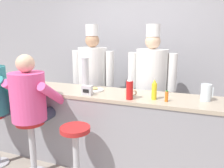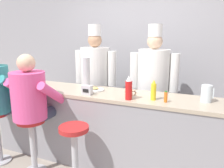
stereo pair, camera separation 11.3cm
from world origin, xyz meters
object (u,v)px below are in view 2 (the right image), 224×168
(coffee_mug_tan, at_px, (129,93))
(empty_stool_round, at_px, (75,146))
(diner_seated_pink, at_px, (31,99))
(cook_in_whites_far, at_px, (153,82))
(hot_sauce_bottle_orange, at_px, (166,97))
(water_pitcher_clear, at_px, (206,94))
(coffee_mug_blue, at_px, (42,87))
(cup_stack_steel, at_px, (87,73))
(napkin_dispenser_chrome, at_px, (87,90))
(cereal_bowl, at_px, (36,85))
(mustard_bottle_yellow, at_px, (154,91))
(cook_in_whites_near, at_px, (95,77))
(ketchup_bottle_red, at_px, (129,89))
(breakfast_plate, at_px, (95,89))

(coffee_mug_tan, xyz_separation_m, empty_stool_round, (-0.46, -0.47, -0.54))
(diner_seated_pink, bearing_deg, cook_in_whites_far, 46.24)
(cook_in_whites_far, bearing_deg, hot_sauce_bottle_orange, -69.08)
(water_pitcher_clear, bearing_deg, hot_sauce_bottle_orange, -155.29)
(coffee_mug_blue, distance_m, cup_stack_steel, 0.60)
(cup_stack_steel, xyz_separation_m, napkin_dispenser_chrome, (0.19, -0.32, -0.15))
(cup_stack_steel, bearing_deg, cereal_bowl, -160.87)
(empty_stool_round, bearing_deg, mustard_bottle_yellow, 30.71)
(coffee_mug_tan, bearing_deg, coffee_mug_blue, -172.63)
(water_pitcher_clear, bearing_deg, coffee_mug_tan, -171.71)
(mustard_bottle_yellow, xyz_separation_m, cook_in_whites_near, (-1.12, 0.79, -0.07))
(diner_seated_pink, xyz_separation_m, empty_stool_round, (0.60, -0.03, -0.46))
(water_pitcher_clear, xyz_separation_m, napkin_dispenser_chrome, (-1.31, -0.24, -0.04))
(ketchup_bottle_red, distance_m, diner_seated_pink, 1.15)
(ketchup_bottle_red, relative_size, cup_stack_steel, 0.66)
(napkin_dispenser_chrome, xyz_separation_m, cook_in_whites_near, (-0.35, 0.89, -0.02))
(ketchup_bottle_red, bearing_deg, cereal_bowl, 176.27)
(ketchup_bottle_red, height_order, cereal_bowl, ketchup_bottle_red)
(empty_stool_round, bearing_deg, cook_in_whites_near, 106.77)
(breakfast_plate, height_order, coffee_mug_blue, coffee_mug_blue)
(ketchup_bottle_red, distance_m, coffee_mug_tan, 0.15)
(breakfast_plate, xyz_separation_m, diner_seated_pink, (-0.56, -0.54, -0.05))
(cereal_bowl, bearing_deg, empty_stool_round, -26.63)
(ketchup_bottle_red, bearing_deg, cook_in_whites_near, 134.50)
(hot_sauce_bottle_orange, xyz_separation_m, cup_stack_steel, (-1.11, 0.27, 0.15))
(ketchup_bottle_red, xyz_separation_m, empty_stool_round, (-0.50, -0.35, -0.62))
(hot_sauce_bottle_orange, distance_m, coffee_mug_blue, 1.57)
(water_pitcher_clear, relative_size, cereal_bowl, 1.17)
(cup_stack_steel, distance_m, diner_seated_pink, 0.79)
(breakfast_plate, distance_m, empty_stool_round, 0.77)
(hot_sauce_bottle_orange, bearing_deg, empty_stool_round, -155.28)
(breakfast_plate, bearing_deg, cup_stack_steel, 148.22)
(cup_stack_steel, xyz_separation_m, empty_stool_round, (0.21, -0.68, -0.70))
(coffee_mug_blue, height_order, diner_seated_pink, diner_seated_pink)
(hot_sauce_bottle_orange, relative_size, coffee_mug_tan, 0.84)
(coffee_mug_tan, distance_m, diner_seated_pink, 1.14)
(cereal_bowl, bearing_deg, napkin_dispenser_chrome, -5.98)
(ketchup_bottle_red, height_order, cook_in_whites_far, cook_in_whites_far)
(mustard_bottle_yellow, distance_m, coffee_mug_blue, 1.43)
(water_pitcher_clear, distance_m, coffee_mug_blue, 1.98)
(coffee_mug_tan, distance_m, cook_in_whites_near, 1.13)
(cereal_bowl, distance_m, cook_in_whites_far, 1.66)
(ketchup_bottle_red, relative_size, napkin_dispenser_chrome, 2.15)
(ketchup_bottle_red, relative_size, water_pitcher_clear, 1.46)
(coffee_mug_tan, bearing_deg, hot_sauce_bottle_orange, -7.99)
(cereal_bowl, relative_size, napkin_dispenser_chrome, 1.27)
(cereal_bowl, bearing_deg, cook_in_whites_far, 28.94)
(breakfast_plate, relative_size, napkin_dispenser_chrome, 1.97)
(breakfast_plate, relative_size, coffee_mug_tan, 1.69)
(water_pitcher_clear, bearing_deg, mustard_bottle_yellow, -164.79)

